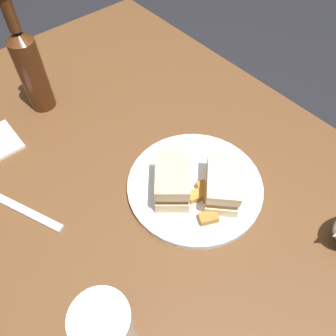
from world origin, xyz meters
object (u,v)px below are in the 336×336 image
Objects in this scene: cider_bottle at (30,68)px; pint_glass at (109,334)px; sandwich_half_right at (222,183)px; fork at (26,211)px; plate at (195,186)px; sandwich_half_left at (171,182)px.

pint_glass is at bearing 162.47° from cider_bottle.
fork is at bearing 55.41° from sandwich_half_right.
pint_glass is 0.32m from fork.
pint_glass is (-0.14, 0.30, 0.06)m from plate.
fork is (0.16, 0.25, -0.04)m from sandwich_half_left.
sandwich_half_left is at bearing 49.60° from sandwich_half_right.
plate is 2.21× the size of sandwich_half_right.
cider_bottle is at bearing 16.61° from sandwich_half_right.
sandwich_half_left reaches higher than plate.
cider_bottle is (0.58, -0.18, 0.04)m from pint_glass.
pint_glass is at bearing 121.82° from sandwich_half_left.
plate is 0.35m from fork.
plate is at bearing -65.62° from pint_glass.
pint_glass reaches higher than plate.
sandwich_half_left reaches higher than fork.
plate is 0.99× the size of cider_bottle.
fork is (0.23, 0.33, -0.04)m from sandwich_half_right.
cider_bottle is (0.44, 0.12, 0.11)m from plate.
sandwich_half_left is 0.69× the size of fork.
sandwich_half_left is 0.10m from sandwich_half_right.
sandwich_half_left is at bearing -170.91° from cider_bottle.
sandwich_half_right is (-0.07, -0.08, -0.00)m from sandwich_half_left.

